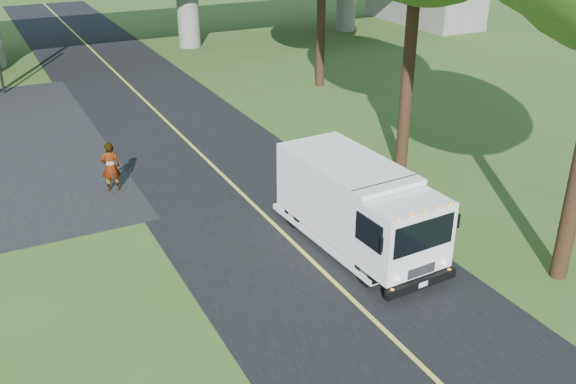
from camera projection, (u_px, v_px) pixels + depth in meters
ground at (414, 360)px, 14.06m from camera, size 120.00×120.00×0.00m
road at (236, 189)px, 22.11m from camera, size 7.00×90.00×0.02m
lane_line at (236, 188)px, 22.10m from camera, size 0.12×90.00×0.01m
step_van at (356, 204)px, 18.01m from camera, size 2.47×6.01×2.48m
pedestrian at (111, 167)px, 21.62m from camera, size 0.69×0.49×1.75m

